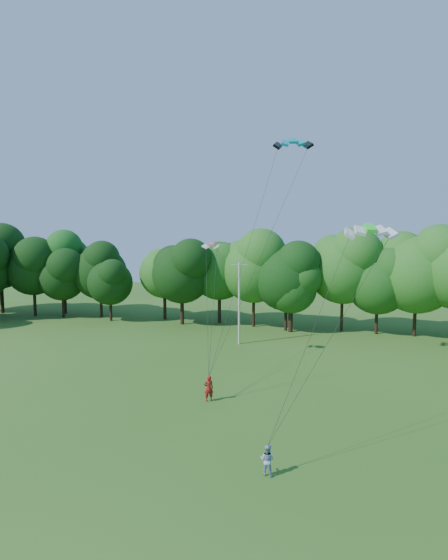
% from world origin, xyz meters
% --- Properties ---
extents(ground, '(160.00, 160.00, 0.00)m').
position_xyz_m(ground, '(0.00, 0.00, 0.00)').
color(ground, '#265B18').
rests_on(ground, ground).
extents(utility_pole, '(1.69, 0.72, 8.88)m').
position_xyz_m(utility_pole, '(-2.04, 27.63, 4.55)').
color(utility_pole, '#BABAB0').
rests_on(utility_pole, ground).
extents(kite_flyer_left, '(0.82, 0.75, 1.87)m').
position_xyz_m(kite_flyer_left, '(0.78, 11.11, 0.93)').
color(kite_flyer_left, '#A41915').
rests_on(kite_flyer_left, ground).
extents(kite_flyer_right, '(0.82, 0.68, 1.54)m').
position_xyz_m(kite_flyer_right, '(6.96, 3.04, 0.77)').
color(kite_flyer_right, '#91A8C9').
rests_on(kite_flyer_right, ground).
extents(kite_teal, '(3.29, 2.03, 0.73)m').
position_xyz_m(kite_teal, '(4.97, 19.70, 19.51)').
color(kite_teal, '#048494').
rests_on(kite_teal, ground).
extents(kite_green, '(2.96, 1.84, 0.57)m').
position_xyz_m(kite_green, '(11.32, 8.92, 12.19)').
color(kite_green, '#22E72E').
rests_on(kite_green, ground).
extents(kite_pink, '(1.65, 0.83, 0.29)m').
position_xyz_m(kite_pink, '(-2.52, 20.48, 10.96)').
color(kite_pink, '#F34382').
rests_on(kite_pink, ground).
extents(tree_back_west, '(9.03, 9.03, 13.13)m').
position_xyz_m(tree_back_west, '(-32.30, 36.80, 8.20)').
color(tree_back_west, black).
rests_on(tree_back_west, ground).
extents(tree_back_center, '(8.63, 8.63, 12.55)m').
position_xyz_m(tree_back_center, '(1.48, 35.94, 7.84)').
color(tree_back_center, black).
rests_on(tree_back_center, ground).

